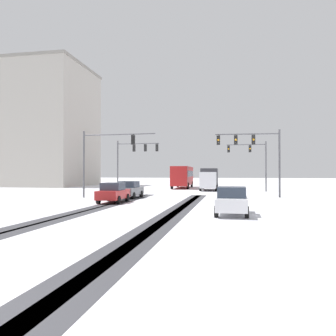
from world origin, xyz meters
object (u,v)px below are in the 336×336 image
traffic_signal_near_right (253,148)px  bus_oncoming (183,175)px  car_red_second (113,193)px  traffic_signal_near_left (104,151)px  car_white_third (232,201)px  traffic_signal_far_right (252,156)px  office_building_far_left_block (34,127)px  box_truck_delivery (209,178)px  traffic_signal_far_left (134,154)px  car_grey_lead (129,190)px

traffic_signal_near_right → bus_oncoming: bearing=115.4°
car_red_second → bus_oncoming: bearing=85.9°
traffic_signal_near_left → car_white_third: 16.73m
traffic_signal_near_right → car_white_third: 13.60m
bus_oncoming → traffic_signal_far_right: bearing=-38.3°
office_building_far_left_block → car_white_third: bearing=-45.7°
box_truck_delivery → office_building_far_left_block: size_ratio=0.34×
traffic_signal_far_left → box_truck_delivery: 11.16m
traffic_signal_far_right → traffic_signal_far_left: (-14.77, -3.97, 0.17)m
traffic_signal_far_right → car_white_third: traffic_signal_far_right is taller
traffic_signal_far_left → car_grey_lead: (2.42, -9.83, -3.96)m
box_truck_delivery → car_white_third: bearing=-83.7°
car_grey_lead → car_white_third: 14.74m
car_red_second → bus_oncoming: size_ratio=0.37×
traffic_signal_far_left → traffic_signal_near_left: same height
traffic_signal_far_right → traffic_signal_near_right: same height
traffic_signal_near_left → traffic_signal_far_left: bearing=89.5°
traffic_signal_near_right → car_red_second: size_ratio=1.57×
car_grey_lead → traffic_signal_near_right: bearing=8.1°
traffic_signal_near_left → car_white_third: bearing=-42.1°
traffic_signal_near_left → bus_oncoming: traffic_signal_near_left is taller
bus_oncoming → office_building_far_left_block: office_building_far_left_block is taller
traffic_signal_far_left → traffic_signal_near_right: bearing=-30.1°
traffic_signal_far_right → traffic_signal_near_left: size_ratio=0.89×
traffic_signal_near_right → box_truck_delivery: traffic_signal_near_right is taller
bus_oncoming → traffic_signal_near_right: bearing=-64.6°
bus_oncoming → box_truck_delivery: bus_oncoming is taller
traffic_signal_far_left → box_truck_delivery: (9.10, 5.65, -3.14)m
traffic_signal_far_right → office_building_far_left_block: (-38.94, 12.08, 6.42)m
car_white_third → car_grey_lead: bearing=130.7°
traffic_signal_near_right → car_white_third: (-2.07, -12.84, -3.97)m
traffic_signal_far_right → bus_oncoming: traffic_signal_far_right is taller
traffic_signal_far_left → office_building_far_left_block: bearing=146.4°
car_red_second → traffic_signal_far_left: bearing=99.9°
car_grey_lead → office_building_far_left_block: bearing=135.8°
traffic_signal_near_right → car_grey_lead: (-11.68, -1.67, -3.97)m
traffic_signal_far_left → car_white_third: 24.53m
traffic_signal_near_left → office_building_far_left_block: size_ratio=0.33×
car_red_second → office_building_far_left_block: size_ratio=0.19×
bus_oncoming → traffic_signal_far_left: bearing=-110.3°
traffic_signal_far_left → traffic_signal_near_right: 16.29m
traffic_signal_far_right → traffic_signal_near_left: bearing=-136.6°
traffic_signal_far_right → car_white_third: bearing=-96.3°
traffic_signal_far_left → office_building_far_left_block: (-24.17, 16.05, 6.25)m
traffic_signal_far_right → traffic_signal_near_left: same height
car_white_third → bus_oncoming: bus_oncoming is taller
bus_oncoming → office_building_far_left_block: (-28.66, 3.96, 9.03)m
box_truck_delivery → car_grey_lead: bearing=-113.3°
traffic_signal_near_left → box_truck_delivery: (9.18, 15.72, -2.87)m
traffic_signal_near_right → bus_oncoming: traffic_signal_near_right is taller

